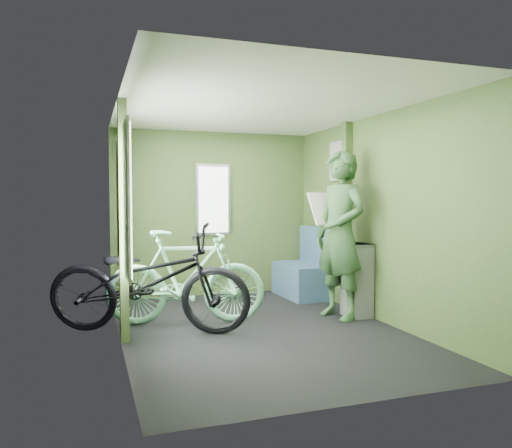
{
  "coord_description": "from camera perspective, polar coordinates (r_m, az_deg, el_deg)",
  "views": [
    {
      "loc": [
        -1.68,
        -4.86,
        1.37
      ],
      "look_at": [
        0.0,
        0.1,
        1.1
      ],
      "focal_mm": 35.0,
      "sensor_mm": 36.0,
      "label": 1
    }
  ],
  "objects": [
    {
      "name": "passenger",
      "position": [
        5.75,
        9.57,
        -1.22
      ],
      "size": [
        0.63,
        0.82,
        1.91
      ],
      "rotation": [
        0.0,
        0.0,
        -1.29
      ],
      "color": "#33572F",
      "rests_on": "ground"
    },
    {
      "name": "waste_box",
      "position": [
        5.92,
        11.43,
        -6.29
      ],
      "size": [
        0.25,
        0.35,
        0.85
      ],
      "primitive_type": "cube",
      "color": "slate",
      "rests_on": "ground"
    },
    {
      "name": "bench_seat",
      "position": [
        7.0,
        5.37,
        -5.96
      ],
      "size": [
        0.54,
        0.93,
        0.97
      ],
      "rotation": [
        0.0,
        0.0,
        0.03
      ],
      "color": "navy",
      "rests_on": "ground"
    },
    {
      "name": "room",
      "position": [
        5.17,
        -0.17,
        3.68
      ],
      "size": [
        4.0,
        4.02,
        2.31
      ],
      "color": "black",
      "rests_on": "ground"
    },
    {
      "name": "bicycle_mint",
      "position": [
        5.58,
        -7.99,
        -11.3
      ],
      "size": [
        1.8,
        0.9,
        1.07
      ],
      "primitive_type": "imported",
      "rotation": [
        0.0,
        -0.07,
        1.36
      ],
      "color": "#8DE3B6",
      "rests_on": "ground"
    },
    {
      "name": "bicycle_black",
      "position": [
        5.28,
        -12.15,
        -12.17
      ],
      "size": [
        2.24,
        1.61,
        1.18
      ],
      "primitive_type": "imported",
      "rotation": [
        0.0,
        -0.14,
        1.16
      ],
      "color": "black",
      "rests_on": "ground"
    }
  ]
}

